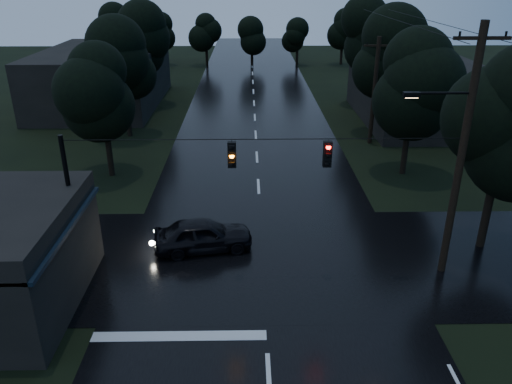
{
  "coord_description": "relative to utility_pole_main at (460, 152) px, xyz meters",
  "views": [
    {
      "loc": [
        -0.59,
        -6.69,
        11.51
      ],
      "look_at": [
        -0.26,
        12.94,
        2.79
      ],
      "focal_mm": 35.0,
      "sensor_mm": 36.0,
      "label": 1
    }
  ],
  "objects": [
    {
      "name": "main_road",
      "position": [
        -7.41,
        19.0,
        -5.26
      ],
      "size": [
        12.0,
        120.0,
        0.02
      ],
      "primitive_type": "cube",
      "color": "black",
      "rests_on": "ground"
    },
    {
      "name": "cross_street",
      "position": [
        -7.41,
        1.0,
        -5.26
      ],
      "size": [
        60.0,
        9.0,
        0.02
      ],
      "primitive_type": "cube",
      "color": "black",
      "rests_on": "ground"
    },
    {
      "name": "building_far_right",
      "position": [
        6.59,
        23.0,
        -3.06
      ],
      "size": [
        10.0,
        14.0,
        4.4
      ],
      "primitive_type": "cube",
      "color": "black",
      "rests_on": "ground"
    },
    {
      "name": "building_far_left",
      "position": [
        -21.41,
        29.0,
        -2.76
      ],
      "size": [
        10.0,
        16.0,
        5.0
      ],
      "primitive_type": "cube",
      "color": "black",
      "rests_on": "ground"
    },
    {
      "name": "utility_pole_main",
      "position": [
        0.0,
        0.0,
        0.0
      ],
      "size": [
        3.5,
        0.3,
        10.0
      ],
      "color": "black",
      "rests_on": "ground"
    },
    {
      "name": "utility_pole_far",
      "position": [
        0.89,
        17.0,
        -1.38
      ],
      "size": [
        2.0,
        0.3,
        7.5
      ],
      "color": "black",
      "rests_on": "ground"
    },
    {
      "name": "anchor_pole_left",
      "position": [
        -14.91,
        0.0,
        -2.26
      ],
      "size": [
        0.18,
        0.18,
        6.0
      ],
      "primitive_type": "cylinder",
      "color": "black",
      "rests_on": "ground"
    },
    {
      "name": "span_signals",
      "position": [
        -6.85,
        -0.01,
        -0.01
      ],
      "size": [
        15.0,
        0.37,
        1.12
      ],
      "color": "black",
      "rests_on": "ground"
    },
    {
      "name": "tree_corner_near",
      "position": [
        2.59,
        2.0,
        0.74
      ],
      "size": [
        4.48,
        4.48,
        9.44
      ],
      "color": "black",
      "rests_on": "ground"
    },
    {
      "name": "tree_left_a",
      "position": [
        -16.41,
        11.0,
        -0.02
      ],
      "size": [
        3.92,
        3.92,
        8.26
      ],
      "color": "black",
      "rests_on": "ground"
    },
    {
      "name": "tree_left_b",
      "position": [
        -17.01,
        19.0,
        0.36
      ],
      "size": [
        4.2,
        4.2,
        8.85
      ],
      "color": "black",
      "rests_on": "ground"
    },
    {
      "name": "tree_left_c",
      "position": [
        -17.61,
        29.0,
        0.74
      ],
      "size": [
        4.48,
        4.48,
        9.44
      ],
      "color": "black",
      "rests_on": "ground"
    },
    {
      "name": "tree_right_a",
      "position": [
        1.59,
        11.0,
        0.36
      ],
      "size": [
        4.2,
        4.2,
        8.85
      ],
      "color": "black",
      "rests_on": "ground"
    },
    {
      "name": "tree_right_b",
      "position": [
        2.19,
        19.0,
        0.74
      ],
      "size": [
        4.48,
        4.48,
        9.44
      ],
      "color": "black",
      "rests_on": "ground"
    },
    {
      "name": "tree_right_c",
      "position": [
        2.79,
        29.0,
        1.11
      ],
      "size": [
        4.76,
        4.76,
        10.03
      ],
      "color": "black",
      "rests_on": "ground"
    },
    {
      "name": "car",
      "position": [
        -10.04,
        1.89,
        -4.51
      ],
      "size": [
        4.61,
        2.5,
        1.49
      ],
      "primitive_type": "imported",
      "rotation": [
        0.0,
        0.0,
        1.75
      ],
      "color": "black",
      "rests_on": "ground"
    }
  ]
}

